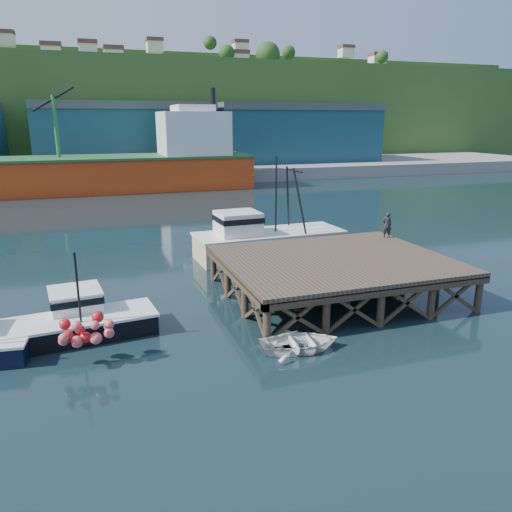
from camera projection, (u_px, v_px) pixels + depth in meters
name	position (u px, v px, depth m)	size (l,w,h in m)	color
ground	(240.00, 306.00, 26.18)	(300.00, 300.00, 0.00)	black
wharf	(336.00, 262.00, 27.22)	(12.00, 10.00, 2.62)	brown
far_quay	(125.00, 168.00, 89.75)	(160.00, 40.00, 2.00)	gray
warehouse_mid	(125.00, 138.00, 83.73)	(28.00, 16.00, 9.00)	navy
warehouse_right	(290.00, 136.00, 93.15)	(30.00, 16.00, 9.00)	navy
cargo_ship	(72.00, 167.00, 66.42)	(55.50, 10.00, 13.75)	#DB4214
hillside	(111.00, 113.00, 114.46)	(220.00, 50.00, 22.00)	#2D511E
boat_black	(79.00, 319.00, 22.47)	(6.86, 5.73, 4.11)	black
trawler	(266.00, 237.00, 35.20)	(10.67, 4.21, 7.04)	beige
dinghy	(299.00, 342.00, 21.06)	(2.45, 3.43, 0.71)	white
dockworker	(387.00, 225.00, 31.82)	(0.60, 0.39, 1.65)	black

